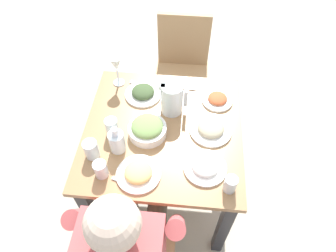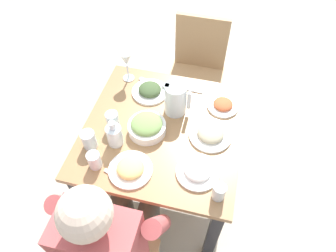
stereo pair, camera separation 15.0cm
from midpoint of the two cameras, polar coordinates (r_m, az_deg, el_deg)
ground_plane at (r=2.25m, az=-2.65°, el=-11.63°), size 8.00×8.00×0.00m
dining_table at (r=1.75m, az=-3.34°, el=-3.13°), size 0.85×0.85×0.70m
chair_far at (r=2.35m, az=0.80°, el=11.02°), size 0.40×0.40×0.86m
diner_near at (r=1.48m, az=-10.10°, el=-20.31°), size 0.48×0.53×1.15m
water_pitcher at (r=1.67m, az=-1.81°, el=5.04°), size 0.16×0.12×0.19m
salad_bowl at (r=1.61m, az=-6.54°, el=-0.63°), size 0.20×0.20×0.09m
plate_fries at (r=1.50m, az=-8.45°, el=-8.84°), size 0.22×0.22×0.05m
plate_yoghurt at (r=1.50m, az=4.13°, el=-7.75°), size 0.21×0.21×0.05m
plate_beans at (r=1.64m, az=5.42°, el=-0.64°), size 0.23×0.23×0.05m
plate_rice_curry at (r=1.78m, az=6.85°, el=4.84°), size 0.18×0.18×0.04m
plate_dolmas at (r=1.82m, az=-7.04°, el=6.06°), size 0.21×0.21×0.05m
water_glass_center at (r=1.44m, az=8.62°, el=-10.87°), size 0.06×0.06×0.09m
water_glass_near_right at (r=1.58m, az=-16.80°, el=-4.37°), size 0.07×0.07×0.10m
water_glass_by_pitcher at (r=1.51m, az=-15.27°, el=-7.99°), size 0.07×0.07×0.09m
water_glass_far_right at (r=1.63m, az=-13.02°, el=-0.34°), size 0.07×0.07×0.11m
wine_glass at (r=1.83m, az=-12.03°, el=10.96°), size 0.08×0.08×0.20m
oil_carafe at (r=1.56m, az=-12.20°, el=-3.15°), size 0.08×0.08×0.16m
fork_near at (r=1.86m, az=0.29°, el=7.13°), size 0.17×0.04×0.01m
knife_near at (r=1.49m, az=-10.12°, el=-10.87°), size 0.18×0.07×0.01m
fork_far at (r=1.88m, az=-6.99°, el=7.43°), size 0.17×0.07×0.01m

